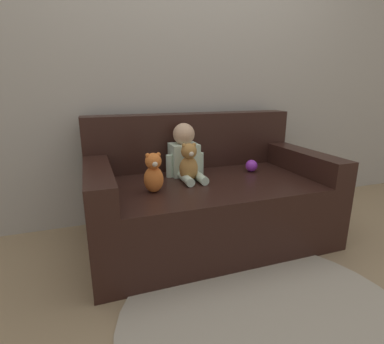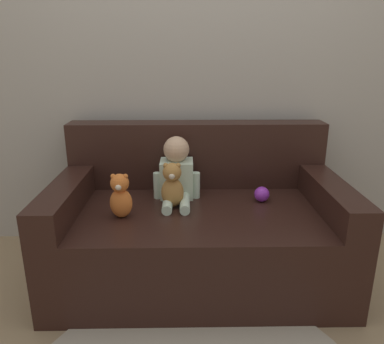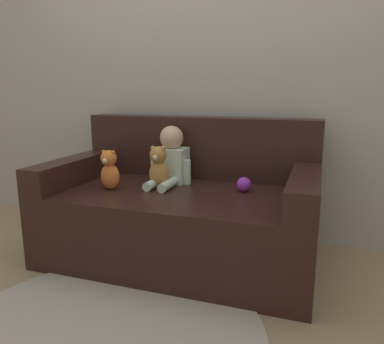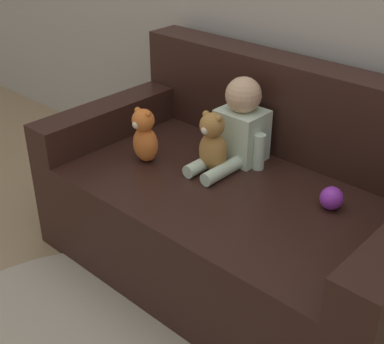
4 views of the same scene
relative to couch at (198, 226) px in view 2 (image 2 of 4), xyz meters
name	(u,v)px [view 2 (image 2 of 4)]	position (x,y,z in m)	size (l,w,h in m)	color
ground_plane	(198,275)	(0.00, -0.05, -0.30)	(12.00, 12.00, 0.00)	#9E8460
wall_back	(196,52)	(0.00, 0.50, 1.00)	(8.00, 0.05, 2.60)	#ADA89E
couch	(198,226)	(0.00, 0.00, 0.00)	(1.63, 0.94, 0.87)	black
person_baby	(177,173)	(-0.13, 0.10, 0.30)	(0.28, 0.38, 0.37)	silver
teddy_bear_brown	(172,185)	(-0.15, -0.05, 0.28)	(0.13, 0.12, 0.26)	#AD7A3D
plush_toy_side	(121,196)	(-0.42, -0.19, 0.27)	(0.12, 0.11, 0.25)	orange
toy_ball	(262,194)	(0.38, 0.03, 0.19)	(0.09, 0.09, 0.09)	purple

